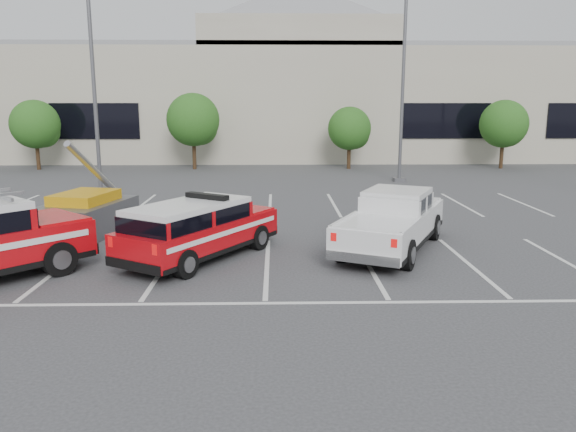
# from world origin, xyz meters

# --- Properties ---
(ground) EXTENTS (120.00, 120.00, 0.00)m
(ground) POSITION_xyz_m (0.00, 0.00, 0.00)
(ground) COLOR #343437
(ground) RESTS_ON ground
(stall_markings) EXTENTS (23.00, 15.00, 0.01)m
(stall_markings) POSITION_xyz_m (0.00, 4.50, 0.01)
(stall_markings) COLOR silver
(stall_markings) RESTS_ON ground
(convention_building) EXTENTS (60.00, 16.99, 13.20)m
(convention_building) POSITION_xyz_m (0.18, 31.86, 4.72)
(convention_building) COLOR #BBB49E
(convention_building) RESTS_ON ground
(tree_left) EXTENTS (3.07, 3.07, 4.42)m
(tree_left) POSITION_xyz_m (-14.91, 22.05, 2.77)
(tree_left) COLOR #3F2B19
(tree_left) RESTS_ON ground
(tree_mid_left) EXTENTS (3.37, 3.37, 4.85)m
(tree_mid_left) POSITION_xyz_m (-4.91, 22.05, 3.04)
(tree_mid_left) COLOR #3F2B19
(tree_mid_left) RESTS_ON ground
(tree_mid_right) EXTENTS (2.77, 2.77, 3.99)m
(tree_mid_right) POSITION_xyz_m (5.09, 22.05, 2.50)
(tree_mid_right) COLOR #3F2B19
(tree_mid_right) RESTS_ON ground
(tree_right) EXTENTS (3.07, 3.07, 4.42)m
(tree_right) POSITION_xyz_m (15.09, 22.05, 2.77)
(tree_right) COLOR #3F2B19
(tree_right) RESTS_ON ground
(light_pole_left) EXTENTS (0.90, 0.60, 10.24)m
(light_pole_left) POSITION_xyz_m (-8.00, 12.00, 5.19)
(light_pole_left) COLOR #59595E
(light_pole_left) RESTS_ON ground
(light_pole_mid) EXTENTS (0.90, 0.60, 10.24)m
(light_pole_mid) POSITION_xyz_m (7.00, 16.00, 5.19)
(light_pole_mid) COLOR #59595E
(light_pole_mid) RESTS_ON ground
(fire_chief_suv) EXTENTS (4.23, 5.23, 1.77)m
(fire_chief_suv) POSITION_xyz_m (-1.89, 0.69, 0.72)
(fire_chief_suv) COLOR #B3080F
(fire_chief_suv) RESTS_ON ground
(white_pickup) EXTENTS (4.20, 5.89, 1.72)m
(white_pickup) POSITION_xyz_m (3.65, 1.59, 0.69)
(white_pickup) COLOR silver
(white_pickup) RESTS_ON ground
(utility_rig) EXTENTS (3.74, 3.83, 3.10)m
(utility_rig) POSITION_xyz_m (-6.13, 3.83, 0.62)
(utility_rig) COLOR #59595E
(utility_rig) RESTS_ON ground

